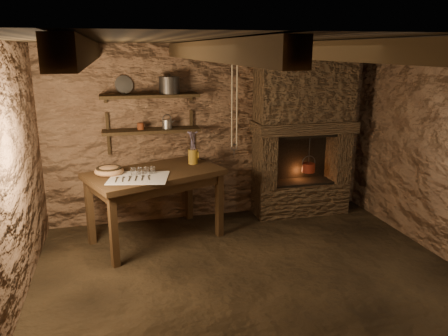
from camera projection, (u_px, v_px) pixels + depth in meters
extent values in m
plane|color=black|center=(256.00, 283.00, 4.49)|extent=(4.50, 4.50, 0.00)
cube|color=#4F3425|center=(213.00, 133.00, 6.05)|extent=(4.50, 0.04, 2.40)
cube|color=#4F3425|center=(378.00, 269.00, 2.30)|extent=(4.50, 0.04, 2.40)
cube|color=#4F3425|center=(3.00, 188.00, 3.65)|extent=(0.04, 4.00, 2.40)
cube|color=black|center=(261.00, 40.00, 3.86)|extent=(4.50, 4.00, 0.04)
cube|color=black|center=(85.00, 51.00, 3.53)|extent=(0.14, 3.95, 0.16)
cube|color=black|center=(206.00, 51.00, 3.77)|extent=(0.14, 3.95, 0.16)
cube|color=black|center=(313.00, 51.00, 4.00)|extent=(0.14, 3.95, 0.16)
cube|color=black|center=(407.00, 51.00, 4.24)|extent=(0.14, 3.95, 0.16)
cube|color=black|center=(151.00, 131.00, 5.67)|extent=(1.25, 0.30, 0.04)
cube|color=black|center=(150.00, 96.00, 5.55)|extent=(1.25, 0.30, 0.04)
cube|color=#3B2B1D|center=(300.00, 198.00, 6.38)|extent=(1.35, 0.45, 0.45)
cube|color=#3B2B1D|center=(264.00, 160.00, 6.09)|extent=(0.23, 0.45, 0.75)
cube|color=#3B2B1D|center=(338.00, 156.00, 6.35)|extent=(0.23, 0.45, 0.75)
cube|color=#3B2B1D|center=(304.00, 127.00, 6.07)|extent=(1.43, 0.51, 0.16)
cube|color=#3B2B1D|center=(305.00, 86.00, 5.95)|extent=(1.35, 0.45, 0.94)
cube|color=black|center=(296.00, 155.00, 6.40)|extent=(0.90, 0.06, 0.75)
cube|color=#332112|center=(154.00, 174.00, 5.29)|extent=(1.78, 1.41, 0.07)
cube|color=#332112|center=(155.00, 182.00, 5.32)|extent=(1.61, 1.24, 0.11)
cube|color=silver|center=(139.00, 178.00, 5.01)|extent=(0.76, 0.66, 0.01)
cylinder|color=olive|center=(193.00, 157.00, 5.61)|extent=(0.14, 0.14, 0.19)
torus|color=olive|center=(198.00, 155.00, 5.62)|extent=(0.02, 0.10, 0.10)
ellipsoid|color=#A17046|center=(109.00, 171.00, 5.15)|extent=(0.37, 0.37, 0.12)
cylinder|color=#2C2A27|center=(169.00, 86.00, 5.58)|extent=(0.32, 0.32, 0.20)
cylinder|color=#A6A5A0|center=(124.00, 85.00, 5.54)|extent=(0.25, 0.17, 0.23)
cylinder|color=#592411|center=(141.00, 126.00, 5.62)|extent=(0.10, 0.10, 0.09)
cylinder|color=maroon|center=(308.00, 168.00, 6.24)|extent=(0.21, 0.21, 0.13)
torus|color=#2C2A27|center=(309.00, 162.00, 6.22)|extent=(0.21, 0.01, 0.21)
cylinder|color=#2C2A27|center=(309.00, 150.00, 6.17)|extent=(0.01, 0.01, 0.44)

